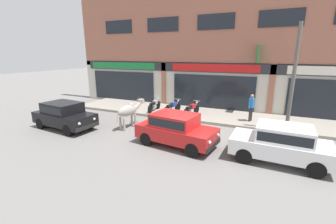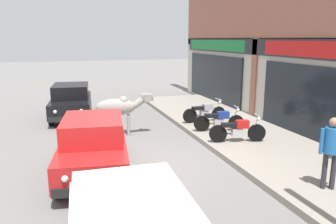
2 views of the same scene
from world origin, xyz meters
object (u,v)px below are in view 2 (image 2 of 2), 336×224
object	(u,v)px
cow	(119,107)
motorcycle_2	(238,130)
motorcycle_0	(205,112)
car_2	(71,99)
car_1	(93,143)
motorcycle_1	(219,120)
pedestrian	(332,146)

from	to	relation	value
cow	motorcycle_2	world-z (taller)	cow
cow	motorcycle_0	xyz separation A→B (m)	(-0.22, 3.43, -0.45)
car_2	motorcycle_2	size ratio (longest dim) A/B	2.09
cow	motorcycle_0	distance (m)	3.47
car_2	motorcycle_2	world-z (taller)	car_2
car_1	motorcycle_1	xyz separation A→B (m)	(-2.09, 4.56, -0.26)
pedestrian	cow	bearing A→B (deg)	-149.78
car_1	pedestrian	size ratio (longest dim) A/B	2.35
car_2	pedestrian	bearing A→B (deg)	28.57
cow	car_1	distance (m)	3.48
car_2	motorcycle_2	distance (m)	7.52
motorcycle_2	motorcycle_0	bearing A→B (deg)	178.29
car_1	motorcycle_0	distance (m)	5.79
cow	pedestrian	world-z (taller)	pedestrian
cow	car_2	distance (m)	3.56
car_2	cow	bearing A→B (deg)	25.31
cow	pedestrian	distance (m)	7.03
car_1	car_2	xyz separation A→B (m)	(-6.48, -0.33, 0.00)
motorcycle_1	cow	bearing A→B (deg)	-109.13
cow	car_1	world-z (taller)	cow
car_2	motorcycle_0	size ratio (longest dim) A/B	2.05
cow	motorcycle_0	world-z (taller)	cow
pedestrian	motorcycle_0	bearing A→B (deg)	-179.03
cow	motorcycle_1	bearing A→B (deg)	70.87
car_2	motorcycle_1	world-z (taller)	car_2
car_2	car_1	bearing A→B (deg)	2.90
motorcycle_0	pedestrian	xyz separation A→B (m)	(6.29, 0.11, 0.60)
motorcycle_0	motorcycle_2	world-z (taller)	same
motorcycle_0	pedestrian	distance (m)	6.32
motorcycle_1	motorcycle_2	xyz separation A→B (m)	(1.33, -0.02, 0.00)
motorcycle_1	motorcycle_2	bearing A→B (deg)	-0.98
car_2	motorcycle_0	xyz separation A→B (m)	(3.00, 4.95, -0.26)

